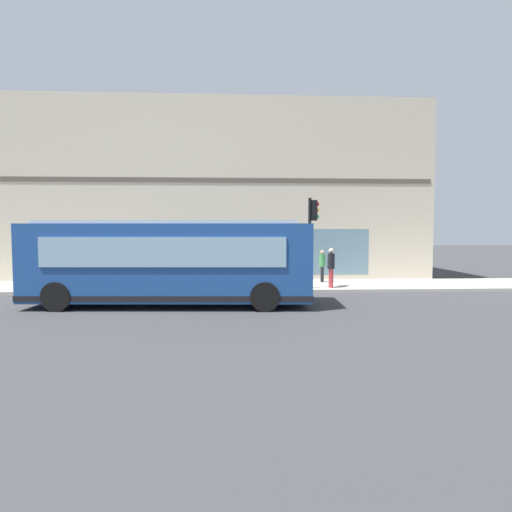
{
  "coord_description": "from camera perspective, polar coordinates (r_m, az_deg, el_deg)",
  "views": [
    {
      "loc": [
        -15.19,
        -1.1,
        2.71
      ],
      "look_at": [
        1.89,
        -1.96,
        1.67
      ],
      "focal_mm": 29.25,
      "sensor_mm": 36.0,
      "label": 1
    }
  ],
  "objects": [
    {
      "name": "sidewalk_curb",
      "position": [
        19.9,
        -6.05,
        -4.15
      ],
      "size": [
        3.81,
        40.0,
        0.15
      ],
      "primitive_type": "cube",
      "color": "#B2ADA3",
      "rests_on": "ground"
    },
    {
      "name": "pedestrian_walking_along_curb",
      "position": [
        18.95,
        10.22,
        -1.21
      ],
      "size": [
        0.32,
        0.32,
        1.78
      ],
      "color": "#B23338",
      "rests_on": "sidewalk_curb"
    },
    {
      "name": "city_bus_nearside",
      "position": [
        15.38,
        -11.67,
        -0.9
      ],
      "size": [
        3.07,
        10.16,
        3.07
      ],
      "color": "#1E478C",
      "rests_on": "ground"
    },
    {
      "name": "fire_hydrant",
      "position": [
        20.99,
        -7.17,
        -2.55
      ],
      "size": [
        0.35,
        0.35,
        0.74
      ],
      "color": "yellow",
      "rests_on": "sidewalk_curb"
    },
    {
      "name": "building_corner",
      "position": [
        25.15,
        -5.45,
        8.25
      ],
      "size": [
        6.93,
        23.24,
        9.63
      ],
      "color": "beige",
      "rests_on": "ground"
    },
    {
      "name": "newspaper_vending_box",
      "position": [
        19.46,
        3.92,
        -2.74
      ],
      "size": [
        0.44,
        0.43,
        0.9
      ],
      "color": "#263F99",
      "rests_on": "sidewalk_curb"
    },
    {
      "name": "pedestrian_near_building_entrance",
      "position": [
        20.41,
        -4.76,
        -1.22
      ],
      "size": [
        0.32,
        0.32,
        1.56
      ],
      "color": "silver",
      "rests_on": "sidewalk_curb"
    },
    {
      "name": "ground",
      "position": [
        15.47,
        -6.97,
        -6.63
      ],
      "size": [
        120.0,
        120.0,
        0.0
      ],
      "primitive_type": "plane",
      "color": "#38383A"
    },
    {
      "name": "traffic_light_near_corner",
      "position": [
        18.71,
        7.71,
        4.16
      ],
      "size": [
        0.32,
        0.49,
        4.01
      ],
      "color": "black",
      "rests_on": "sidewalk_curb"
    },
    {
      "name": "pedestrian_near_hydrant",
      "position": [
        19.31,
        -7.92,
        -1.42
      ],
      "size": [
        0.32,
        0.32,
        1.61
      ],
      "color": "#8C3F8C",
      "rests_on": "sidewalk_curb"
    },
    {
      "name": "pedestrian_by_light_pole",
      "position": [
        21.05,
        9.05,
        -1.07
      ],
      "size": [
        0.32,
        0.32,
        1.59
      ],
      "color": "black",
      "rests_on": "sidewalk_curb"
    }
  ]
}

